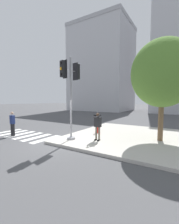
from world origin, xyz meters
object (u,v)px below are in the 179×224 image
Objects in this scene: pedestrian_distant at (12,123)px; street_tree at (163,74)px; person_photographer at (98,124)px; fire_hydrant at (97,128)px; traffic_signal_pole at (70,85)px.

street_tree is at bearing 21.49° from pedestrian_distant.
person_photographer is 6.07m from pedestrian_distant.
person_photographer is 2.12× the size of fire_hydrant.
person_photographer is at bearing -149.22° from street_tree.
person_photographer is 1.94m from fire_hydrant.
fire_hydrant is (-0.94, 1.60, -0.58)m from person_photographer.
pedestrian_distant is at bearing -166.50° from traffic_signal_pole.
traffic_signal_pole is at bearing -151.70° from street_tree.
fire_hydrant is at bearing 33.70° from pedestrian_distant.
fire_hydrant is at bearing 120.38° from person_photographer.
traffic_signal_pole reaches higher than pedestrian_distant.
fire_hydrant is (-4.06, -0.26, -3.46)m from street_tree.
street_tree is (3.13, 1.86, 2.88)m from person_photographer.
street_tree is (4.61, 2.48, 0.63)m from traffic_signal_pole.
person_photographer is 0.28× the size of street_tree.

